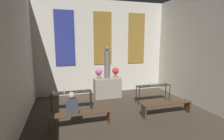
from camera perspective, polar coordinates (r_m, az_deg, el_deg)
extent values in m
cube|color=silver|center=(9.16, -3.16, 7.27)|extent=(6.94, 0.12, 4.74)
cube|color=navy|center=(8.82, -15.18, 9.95)|extent=(0.94, 0.03, 2.66)
cube|color=olive|center=(9.07, -3.07, 10.25)|extent=(0.94, 0.03, 2.66)
cube|color=olive|center=(9.68, 7.96, 10.13)|extent=(0.94, 0.03, 2.66)
cube|color=gray|center=(8.53, -1.54, -5.83)|extent=(1.29, 0.59, 0.94)
cylinder|color=slate|center=(8.30, -1.58, 1.76)|extent=(0.29, 0.29, 1.33)
sphere|color=slate|center=(8.23, -1.60, 7.05)|extent=(0.20, 0.20, 0.20)
cylinder|color=#937A5B|center=(8.29, -4.35, -2.10)|extent=(0.16, 0.16, 0.24)
sphere|color=#C66B9E|center=(8.25, -4.37, -0.51)|extent=(0.33, 0.33, 0.33)
cylinder|color=#937A5B|center=(8.51, 1.16, -1.78)|extent=(0.16, 0.16, 0.24)
sphere|color=#DB3342|center=(8.46, 1.17, -0.23)|extent=(0.33, 0.33, 0.33)
cube|color=black|center=(6.97, -13.11, -7.08)|extent=(1.55, 0.37, 0.02)
cylinder|color=black|center=(6.94, -19.19, -10.83)|extent=(0.04, 0.04, 0.76)
cylinder|color=black|center=(7.01, -6.70, -10.12)|extent=(0.04, 0.04, 0.76)
cylinder|color=black|center=(7.24, -19.09, -9.97)|extent=(0.04, 0.04, 0.76)
cylinder|color=black|center=(7.31, -7.14, -9.31)|extent=(0.04, 0.04, 0.76)
cylinder|color=silver|center=(7.07, -9.81, -6.01)|extent=(0.02, 0.02, 0.15)
sphere|color=#F9CC4C|center=(7.05, -9.83, -5.35)|extent=(0.02, 0.02, 0.02)
cylinder|color=silver|center=(6.79, -15.26, -6.81)|extent=(0.02, 0.02, 0.16)
sphere|color=#F9CC4C|center=(6.77, -15.29, -6.08)|extent=(0.02, 0.02, 0.02)
cylinder|color=silver|center=(6.98, -13.52, -6.37)|extent=(0.02, 0.02, 0.15)
sphere|color=#F9CC4C|center=(6.95, -13.55, -5.70)|extent=(0.02, 0.02, 0.02)
cylinder|color=silver|center=(6.83, -19.04, -6.88)|extent=(0.02, 0.02, 0.16)
sphere|color=#F9CC4C|center=(6.81, -19.09, -6.13)|extent=(0.02, 0.02, 0.02)
cylinder|color=silver|center=(6.96, -15.31, -6.64)|extent=(0.02, 0.02, 0.11)
sphere|color=#F9CC4C|center=(6.94, -15.34, -6.11)|extent=(0.02, 0.02, 0.02)
cylinder|color=silver|center=(6.86, -15.50, -6.63)|extent=(0.02, 0.02, 0.17)
sphere|color=#F9CC4C|center=(6.83, -15.54, -5.87)|extent=(0.02, 0.02, 0.02)
cylinder|color=silver|center=(6.96, -11.55, -6.50)|extent=(0.02, 0.02, 0.11)
sphere|color=#F9CC4C|center=(6.94, -11.56, -5.97)|extent=(0.02, 0.02, 0.02)
cylinder|color=silver|center=(6.91, -18.46, -6.93)|extent=(0.02, 0.02, 0.10)
sphere|color=#F9CC4C|center=(6.89, -18.49, -6.42)|extent=(0.02, 0.02, 0.02)
cylinder|color=silver|center=(7.01, -8.87, -6.23)|extent=(0.02, 0.02, 0.12)
sphere|color=#F9CC4C|center=(6.99, -8.88, -5.66)|extent=(0.02, 0.02, 0.02)
cube|color=black|center=(7.98, 13.36, -4.96)|extent=(1.55, 0.37, 0.02)
cylinder|color=black|center=(7.61, 8.89, -8.58)|extent=(0.04, 0.04, 0.76)
cylinder|color=black|center=(8.34, 18.30, -7.33)|extent=(0.04, 0.04, 0.76)
cylinder|color=black|center=(7.88, 7.90, -7.91)|extent=(0.04, 0.04, 0.76)
cylinder|color=black|center=(8.59, 17.09, -6.78)|extent=(0.04, 0.04, 0.76)
cylinder|color=silver|center=(8.15, 16.14, -4.28)|extent=(0.02, 0.02, 0.12)
sphere|color=#F9CC4C|center=(8.13, 16.16, -3.79)|extent=(0.02, 0.02, 0.02)
cylinder|color=silver|center=(7.88, 13.44, -4.43)|extent=(0.02, 0.02, 0.17)
sphere|color=#F9CC4C|center=(7.86, 13.46, -3.74)|extent=(0.02, 0.02, 0.02)
cylinder|color=silver|center=(8.03, 14.94, -4.32)|extent=(0.02, 0.02, 0.15)
sphere|color=#F9CC4C|center=(8.01, 14.96, -3.73)|extent=(0.02, 0.02, 0.02)
cylinder|color=silver|center=(8.03, 12.29, -4.33)|extent=(0.02, 0.02, 0.11)
sphere|color=#F9CC4C|center=(8.01, 12.30, -3.85)|extent=(0.02, 0.02, 0.02)
cylinder|color=silver|center=(8.01, 14.34, -4.33)|extent=(0.02, 0.02, 0.14)
sphere|color=#F9CC4C|center=(7.99, 14.36, -3.75)|extent=(0.02, 0.02, 0.02)
cylinder|color=silver|center=(7.68, 9.68, -4.80)|extent=(0.02, 0.02, 0.13)
sphere|color=#F9CC4C|center=(7.67, 9.70, -4.23)|extent=(0.02, 0.02, 0.02)
cylinder|color=silver|center=(7.92, 14.08, -4.48)|extent=(0.02, 0.02, 0.15)
sphere|color=#F9CC4C|center=(7.90, 14.11, -3.88)|extent=(0.02, 0.02, 0.02)
cylinder|color=silver|center=(7.96, 15.40, -4.58)|extent=(0.02, 0.02, 0.12)
sphere|color=#F9CC4C|center=(7.94, 15.42, -4.09)|extent=(0.02, 0.02, 0.02)
cylinder|color=silver|center=(7.78, 12.82, -4.79)|extent=(0.02, 0.02, 0.12)
sphere|color=#F9CC4C|center=(7.76, 12.84, -4.29)|extent=(0.02, 0.02, 0.02)
cube|color=#4C331E|center=(5.82, -10.17, -13.68)|extent=(1.93, 0.36, 0.03)
cube|color=#4C331E|center=(5.90, -19.51, -16.23)|extent=(0.06, 0.32, 0.44)
cube|color=#4C331E|center=(6.07, -1.02, -14.90)|extent=(0.06, 0.32, 0.44)
cube|color=#4C331E|center=(6.88, 17.48, -10.27)|extent=(1.93, 0.36, 0.03)
cube|color=#4C331E|center=(6.51, 10.36, -13.32)|extent=(0.06, 0.32, 0.44)
cube|color=#4C331E|center=(7.50, 23.43, -10.85)|extent=(0.06, 0.32, 0.44)
cube|color=#383D47|center=(5.71, -12.93, -11.45)|extent=(0.36, 0.24, 0.50)
sphere|color=tan|center=(5.59, -13.07, -8.06)|extent=(0.21, 0.21, 0.21)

